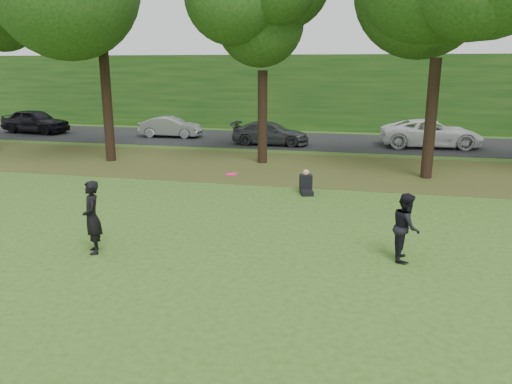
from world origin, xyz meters
TOP-DOWN VIEW (x-y plane):
  - ground at (0.00, 0.00)m, footprint 120.00×120.00m
  - leaf_litter at (0.00, 13.00)m, footprint 60.00×7.00m
  - street at (0.00, 21.00)m, footprint 70.00×7.00m
  - far_hedge at (0.00, 27.00)m, footprint 70.00×3.00m
  - player_left at (-4.53, 2.02)m, footprint 0.70×0.76m
  - player_right at (2.67, 3.23)m, footprint 0.60×0.77m
  - parked_cars at (-1.70, 20.13)m, footprint 37.90×3.45m
  - frisbee at (-1.28, 2.66)m, footprint 0.37×0.37m
  - seated_person at (-0.33, 8.79)m, footprint 0.59×0.81m

SIDE VIEW (x-z plane):
  - ground at x=0.00m, z-range 0.00..0.00m
  - leaf_litter at x=0.00m, z-range 0.00..0.01m
  - street at x=0.00m, z-range 0.00..0.02m
  - seated_person at x=-0.33m, z-range -0.10..0.73m
  - parked_cars at x=-1.70m, z-range -0.03..1.50m
  - player_right at x=2.67m, z-range 0.00..1.57m
  - player_left at x=-4.53m, z-range 0.00..1.75m
  - frisbee at x=-1.28m, z-range 1.91..1.97m
  - far_hedge at x=0.00m, z-range 0.00..5.00m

